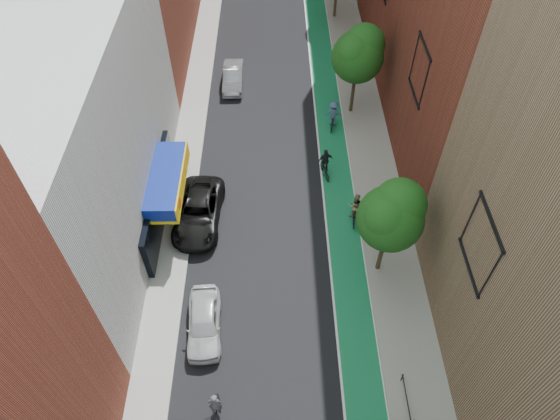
{
  "coord_description": "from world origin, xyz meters",
  "views": [
    {
      "loc": [
        -0.04,
        -5.65,
        23.17
      ],
      "look_at": [
        0.23,
        13.14,
        1.5
      ],
      "focal_mm": 32.0,
      "sensor_mm": 36.0,
      "label": 1
    }
  ],
  "objects_px": {
    "parked_car_silver": "(233,77)",
    "cyclist_lane_mid": "(325,166)",
    "cyclist_lead": "(216,410)",
    "parked_car_black": "(199,212)",
    "cyclist_lane_near": "(355,210)",
    "cyclist_lane_far": "(333,116)",
    "parked_car_white": "(204,322)"
  },
  "relations": [
    {
      "from": "cyclist_lane_mid",
      "to": "parked_car_white",
      "type": "bearing_deg",
      "value": 43.63
    },
    {
      "from": "parked_car_black",
      "to": "parked_car_silver",
      "type": "bearing_deg",
      "value": 87.44
    },
    {
      "from": "parked_car_black",
      "to": "cyclist_lead",
      "type": "xyz_separation_m",
      "value": [
        1.83,
        -11.52,
        -0.1
      ]
    },
    {
      "from": "parked_car_black",
      "to": "cyclist_lane_far",
      "type": "bearing_deg",
      "value": 47.69
    },
    {
      "from": "cyclist_lead",
      "to": "cyclist_lane_far",
      "type": "distance_m",
      "value": 21.24
    },
    {
      "from": "cyclist_lead",
      "to": "cyclist_lane_near",
      "type": "relative_size",
      "value": 0.97
    },
    {
      "from": "cyclist_lead",
      "to": "cyclist_lane_mid",
      "type": "bearing_deg",
      "value": -113.62
    },
    {
      "from": "cyclist_lead",
      "to": "cyclist_lane_near",
      "type": "height_order",
      "value": "cyclist_lane_near"
    },
    {
      "from": "cyclist_lane_mid",
      "to": "parked_car_black",
      "type": "bearing_deg",
      "value": 11.53
    },
    {
      "from": "parked_car_silver",
      "to": "cyclist_lane_mid",
      "type": "height_order",
      "value": "cyclist_lane_mid"
    },
    {
      "from": "cyclist_lead",
      "to": "cyclist_lane_far",
      "type": "relative_size",
      "value": 0.94
    },
    {
      "from": "cyclist_lead",
      "to": "cyclist_lane_mid",
      "type": "height_order",
      "value": "cyclist_lane_mid"
    },
    {
      "from": "cyclist_lane_near",
      "to": "cyclist_lane_far",
      "type": "xyz_separation_m",
      "value": [
        -0.54,
        8.65,
        0.11
      ]
    },
    {
      "from": "parked_car_silver",
      "to": "cyclist_lead",
      "type": "relative_size",
      "value": 2.09
    },
    {
      "from": "cyclist_lead",
      "to": "cyclist_lane_near",
      "type": "bearing_deg",
      "value": -125.32
    },
    {
      "from": "parked_car_white",
      "to": "parked_car_silver",
      "type": "relative_size",
      "value": 0.98
    },
    {
      "from": "parked_car_silver",
      "to": "cyclist_lane_far",
      "type": "height_order",
      "value": "cyclist_lane_far"
    },
    {
      "from": "parked_car_white",
      "to": "parked_car_silver",
      "type": "bearing_deg",
      "value": 85.0
    },
    {
      "from": "cyclist_lane_near",
      "to": "parked_car_black",
      "type": "bearing_deg",
      "value": 6.06
    },
    {
      "from": "parked_car_silver",
      "to": "cyclist_lane_mid",
      "type": "distance_m",
      "value": 11.94
    },
    {
      "from": "parked_car_white",
      "to": "cyclist_lane_near",
      "type": "xyz_separation_m",
      "value": [
        8.33,
        7.16,
        0.17
      ]
    },
    {
      "from": "parked_car_silver",
      "to": "cyclist_lead",
      "type": "bearing_deg",
      "value": -89.1
    },
    {
      "from": "cyclist_lane_mid",
      "to": "cyclist_lane_far",
      "type": "bearing_deg",
      "value": -115.36
    },
    {
      "from": "cyclist_lane_near",
      "to": "cyclist_lane_mid",
      "type": "height_order",
      "value": "cyclist_lane_near"
    },
    {
      "from": "parked_car_white",
      "to": "cyclist_lane_far",
      "type": "distance_m",
      "value": 17.63
    },
    {
      "from": "parked_car_white",
      "to": "parked_car_black",
      "type": "height_order",
      "value": "parked_car_black"
    },
    {
      "from": "parked_car_silver",
      "to": "cyclist_lane_near",
      "type": "height_order",
      "value": "cyclist_lane_near"
    },
    {
      "from": "parked_car_silver",
      "to": "cyclist_lane_near",
      "type": "distance_m",
      "value": 16.02
    },
    {
      "from": "parked_car_black",
      "to": "cyclist_lane_near",
      "type": "distance_m",
      "value": 9.26
    },
    {
      "from": "parked_car_white",
      "to": "cyclist_lane_mid",
      "type": "distance_m",
      "value": 13.01
    },
    {
      "from": "parked_car_silver",
      "to": "cyclist_lane_near",
      "type": "bearing_deg",
      "value": -60.65
    },
    {
      "from": "parked_car_black",
      "to": "parked_car_silver",
      "type": "height_order",
      "value": "parked_car_black"
    }
  ]
}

